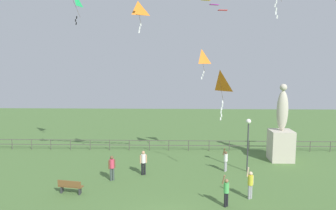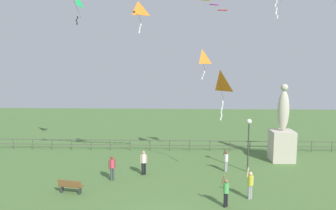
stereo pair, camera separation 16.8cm
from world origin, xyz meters
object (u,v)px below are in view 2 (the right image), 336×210
Objects in this scene: statue_monument at (282,137)px; kite_1 at (202,58)px; park_bench at (70,186)px; person_2 at (144,161)px; kite_0 at (138,10)px; lamppost at (249,133)px; person_3 at (226,160)px; kite_4 at (220,83)px; person_4 at (226,191)px; person_0 at (112,166)px; person_1 at (250,183)px.

statue_monument is 2.82× the size of kite_1.
person_2 is at bearing 40.21° from park_bench.
park_bench is 0.90× the size of person_2.
kite_0 is at bearing -140.38° from kite_1.
statue_monument is 1.59× the size of lamppost.
statue_monument reaches higher than person_3.
person_4 is at bearing -90.33° from kite_4.
person_0 is 0.89× the size of person_1.
person_1 is at bearing -118.49° from statue_monument.
lamppost is 2.51× the size of park_bench.
lamppost is (-3.27, -2.82, 0.95)m from statue_monument.
person_1 reaches higher than park_bench.
person_4 is at bearing -37.52° from kite_0.
person_2 is at bearing 135.72° from person_4.
person_2 reaches higher than park_bench.
kite_1 is (-2.45, 6.48, 7.22)m from person_1.
person_1 is (8.61, -2.68, -0.02)m from person_0.
lamppost is 1.98× the size of kite_0.
park_bench is at bearing -156.50° from person_3.
person_1 is 0.98× the size of kite_0.
person_2 reaches higher than person_0.
kite_1 is at bearing -170.65° from statue_monument.
kite_4 is (-1.53, 2.79, 5.61)m from person_1.
person_1 is 10.00m from kite_1.
park_bench is at bearing -147.57° from kite_0.
lamppost is at bearing -0.22° from person_3.
park_bench is 0.91× the size of person_0.
kite_1 reaches higher than person_2.
person_4 is (-5.65, -8.64, -0.99)m from statue_monument.
person_4 is at bearing -28.15° from person_0.
statue_monument is 9.12m from kite_1.
person_0 is 8.15m from person_3.
person_0 is at bearing -148.39° from kite_1.
person_3 is at bearing 179.78° from lamppost.
person_1 is (10.68, -0.41, 0.50)m from park_bench.
statue_monument is at bearing 40.77° from lamppost.
lamppost is 12.54m from park_bench.
park_bench is 0.47× the size of kite_4.
kite_4 is (9.16, 2.38, 6.11)m from park_bench.
lamppost is 1.18× the size of kite_4.
kite_1 is at bearing 134.85° from person_3.
statue_monument is 11.38m from person_2.
kite_4 is (-2.36, -1.95, 3.71)m from lamppost.
lamppost is 4.81m from kite_4.
person_1 is 6.45m from kite_4.
kite_4 is at bearing 89.67° from person_4.
person_0 is at bearing -165.36° from person_3.
person_1 is 0.87× the size of kite_1.
statue_monument is at bearing 56.83° from person_4.
lamppost is 2.21× the size of person_3.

